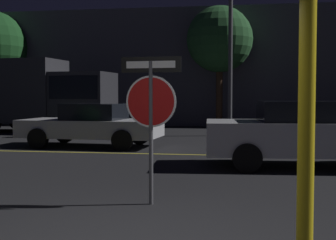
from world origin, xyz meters
The scene contains 9 objects.
road_center_stripe centered at (0.00, 7.61, 0.00)m, with size 41.27×0.12×0.01m, color gold.
stop_sign centered at (-0.17, 1.97, 1.48)m, with size 0.87×0.10×2.10m.
yellow_pole_right centered at (1.71, 0.01, 1.42)m, with size 0.16×0.16×2.85m, color yellow.
passing_car_2 centered at (-3.39, 9.10, 0.66)m, with size 4.35×2.20×1.31m.
passing_car_3 centered at (2.47, 5.94, 0.73)m, with size 4.50×2.26×1.43m.
delivery_truck centered at (-7.24, 14.27, 1.64)m, with size 6.22×2.71×3.07m.
street_lamp centered at (0.66, 13.60, 4.51)m, with size 0.46×0.46×6.95m.
tree_0 centered at (0.04, 18.01, 4.21)m, with size 3.16×3.16×5.82m.
building_backdrop centered at (2.07, 21.09, 3.01)m, with size 36.44×4.18×6.01m, color #4C4C56.
Camera 1 is at (1.10, -4.54, 1.56)m, focal length 50.00 mm.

